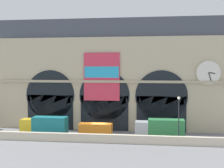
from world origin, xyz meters
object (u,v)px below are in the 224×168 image
Objects in this scene: street_lamp_quayside at (179,114)px; box_truck_midwest at (45,125)px; box_truck_mideast at (160,128)px; van_center at (96,129)px.

box_truck_midwest is at bearing 172.69° from street_lamp_quayside.
box_truck_midwest and box_truck_mideast have the same top height.
van_center is 10.19m from box_truck_mideast.
street_lamp_quayside is (21.16, -2.72, 2.71)m from box_truck_midwest.
street_lamp_quayside reaches higher than van_center.
van_center is at bearing 167.43° from street_lamp_quayside.
street_lamp_quayside reaches higher than box_truck_mideast.
box_truck_mideast is at bearing -0.72° from van_center.
box_truck_mideast is (10.18, -0.13, 0.45)m from van_center.
box_truck_mideast is 4.62m from street_lamp_quayside.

